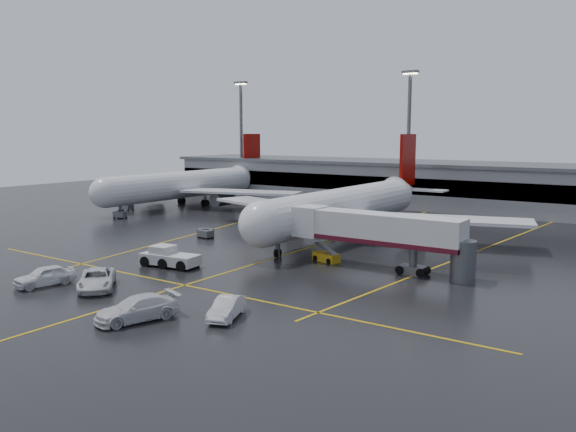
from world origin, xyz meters
The scene contains 22 objects.
ground centered at (0.00, 0.00, 0.00)m, with size 220.00×220.00×0.00m, color black.
apron_line_centre centered at (0.00, 0.00, 0.01)m, with size 0.25×90.00×0.02m, color gold.
apron_line_stop centered at (0.00, -22.00, 0.01)m, with size 60.00×0.25×0.02m, color gold.
apron_line_left centered at (-20.00, 10.00, 0.01)m, with size 0.25×70.00×0.02m, color gold.
apron_line_right centered at (18.00, 10.00, 0.01)m, with size 0.25×70.00×0.02m, color gold.
terminal centered at (0.00, 47.93, 4.32)m, with size 122.00×19.00×8.60m.
light_mast_left centered at (-45.00, 42.00, 14.47)m, with size 3.00×1.20×25.45m.
light_mast_mid centered at (-5.00, 42.00, 14.47)m, with size 3.00×1.20×25.45m.
main_airliner centered at (0.00, 9.70, 4.21)m, with size 48.80×45.60×14.10m.
second_airliner centered at (-42.00, 21.70, 4.21)m, with size 48.80×45.60×14.10m.
jet_bridge centered at (11.87, -6.00, 3.93)m, with size 19.90×3.40×6.05m.
pushback_tractor centered at (-6.87, -17.38, 0.91)m, with size 6.70×3.51×2.29m.
belt_loader centered at (5.73, -5.77, 0.50)m, with size 3.43×2.19×2.02m.
service_van_a centered at (-5.66, -27.45, 0.90)m, with size 2.99×6.49×1.80m, color silver.
service_van_b centered at (4.29, -31.38, 0.93)m, with size 2.60×6.39×1.85m, color silver.
service_van_c centered at (9.51, -27.09, 0.79)m, with size 1.68×4.81×1.59m, color silver.
service_van_d centered at (-10.65, -29.44, 0.93)m, with size 2.19×5.45×1.86m, color white.
baggage_cart_a centered at (-15.05, -2.75, 0.63)m, with size 2.14×1.53×1.12m.
baggage_cart_b centered at (-15.66, -2.08, 0.63)m, with size 2.17×1.59×1.12m.
baggage_cart_c centered at (-10.99, 4.74, 0.63)m, with size 2.38×2.12×1.12m.
baggage_cart_d centered at (-46.11, 10.15, 0.63)m, with size 2.15×1.54×1.12m.
baggage_cart_e centered at (-39.33, 2.77, 0.63)m, with size 2.25×1.73×1.12m.
Camera 1 is at (37.50, -59.51, 14.08)m, focal length 35.82 mm.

